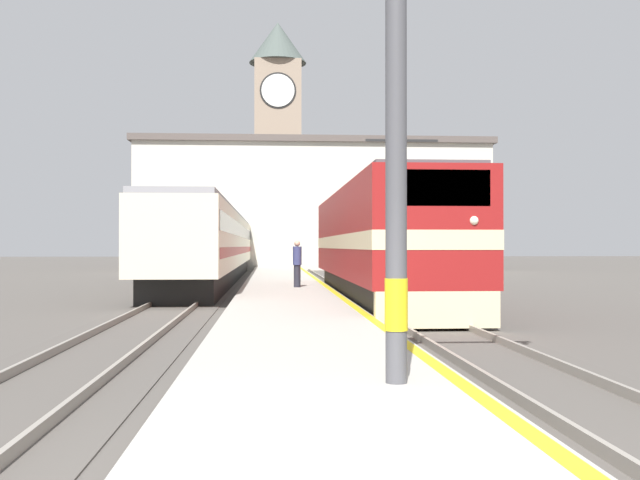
# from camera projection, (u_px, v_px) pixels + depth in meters

# --- Properties ---
(ground_plane) EXTENTS (200.00, 200.00, 0.00)m
(ground_plane) POSITION_uv_depth(u_px,v_px,m) (283.00, 286.00, 35.70)
(ground_plane) COLOR #514C47
(platform) EXTENTS (3.45, 140.00, 0.32)m
(platform) POSITION_uv_depth(u_px,v_px,m) (285.00, 288.00, 30.71)
(platform) COLOR #ADA89E
(platform) RESTS_ON ground
(rail_track_near) EXTENTS (2.84, 140.00, 0.16)m
(rail_track_near) POSITION_uv_depth(u_px,v_px,m) (359.00, 291.00, 30.92)
(rail_track_near) COLOR #514C47
(rail_track_near) RESTS_ON ground
(rail_track_far) EXTENTS (2.83, 140.00, 0.16)m
(rail_track_far) POSITION_uv_depth(u_px,v_px,m) (197.00, 292.00, 30.47)
(rail_track_far) COLOR #514C47
(rail_track_far) RESTS_ON ground
(locomotive_train) EXTENTS (2.92, 18.14, 4.86)m
(locomotive_train) POSITION_uv_depth(u_px,v_px,m) (379.00, 243.00, 25.24)
(locomotive_train) COLOR black
(locomotive_train) RESTS_ON ground
(passenger_train) EXTENTS (2.92, 54.71, 3.66)m
(passenger_train) POSITION_uv_depth(u_px,v_px,m) (225.00, 245.00, 49.32)
(passenger_train) COLOR black
(passenger_train) RESTS_ON ground
(catenary_mast) EXTENTS (2.51, 0.27, 7.30)m
(catenary_mast) POSITION_uv_depth(u_px,v_px,m) (404.00, 66.00, 8.61)
(catenary_mast) COLOR #4C4C51
(catenary_mast) RESTS_ON platform
(person_on_platform) EXTENTS (0.34, 0.34, 1.78)m
(person_on_platform) POSITION_uv_depth(u_px,v_px,m) (297.00, 262.00, 28.56)
(person_on_platform) COLOR #23232D
(person_on_platform) RESTS_ON platform
(clock_tower) EXTENTS (5.11, 5.11, 21.93)m
(clock_tower) POSITION_uv_depth(u_px,v_px,m) (278.00, 136.00, 66.80)
(clock_tower) COLOR gray
(clock_tower) RESTS_ON ground
(station_building) EXTENTS (28.51, 7.21, 10.44)m
(station_building) POSITION_uv_depth(u_px,v_px,m) (313.00, 205.00, 60.82)
(station_building) COLOR beige
(station_building) RESTS_ON ground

